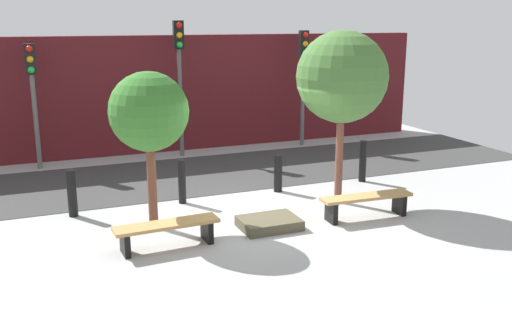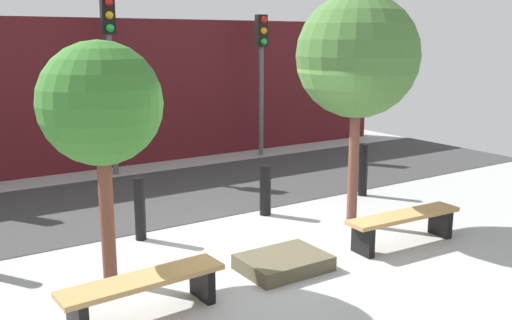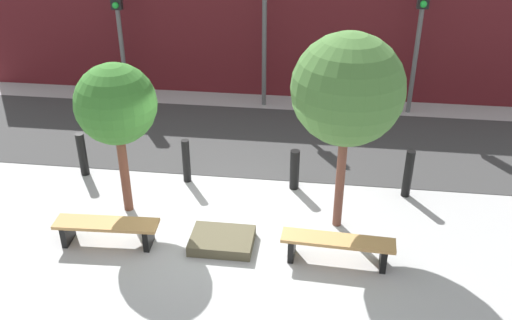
# 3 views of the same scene
# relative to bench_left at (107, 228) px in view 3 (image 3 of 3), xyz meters

# --- Properties ---
(ground_plane) EXTENTS (18.00, 18.00, 0.00)m
(ground_plane) POSITION_rel_bench_left_xyz_m (2.00, 0.84, -0.32)
(ground_plane) COLOR #A4A4A4
(road_strip) EXTENTS (18.00, 3.70, 0.01)m
(road_strip) POSITION_rel_bench_left_xyz_m (2.00, 4.39, -0.32)
(road_strip) COLOR #373737
(road_strip) RESTS_ON ground
(building_facade) EXTENTS (16.20, 0.50, 3.39)m
(building_facade) POSITION_rel_bench_left_xyz_m (2.00, 7.47, 1.37)
(building_facade) COLOR #511419
(building_facade) RESTS_ON ground
(bench_left) EXTENTS (1.83, 0.52, 0.45)m
(bench_left) POSITION_rel_bench_left_xyz_m (0.00, 0.00, 0.00)
(bench_left) COLOR black
(bench_left) RESTS_ON ground
(bench_right) EXTENTS (1.90, 0.48, 0.47)m
(bench_right) POSITION_rel_bench_left_xyz_m (4.00, 0.00, 0.02)
(bench_right) COLOR black
(bench_right) RESTS_ON ground
(planter_bed) EXTENTS (1.10, 0.82, 0.19)m
(planter_bed) POSITION_rel_bench_left_xyz_m (2.00, 0.20, -0.23)
(planter_bed) COLOR brown
(planter_bed) RESTS_ON ground
(tree_behind_left_bench) EXTENTS (1.46, 1.46, 2.94)m
(tree_behind_left_bench) POSITION_rel_bench_left_xyz_m (0.00, 1.10, 1.86)
(tree_behind_left_bench) COLOR brown
(tree_behind_left_bench) RESTS_ON ground
(tree_behind_right_bench) EXTENTS (1.89, 1.89, 3.63)m
(tree_behind_right_bench) POSITION_rel_bench_left_xyz_m (4.00, 1.10, 2.35)
(tree_behind_right_bench) COLOR brown
(tree_behind_right_bench) RESTS_ON ground
(bollard_far_left) EXTENTS (0.18, 0.18, 0.96)m
(bollard_far_left) POSITION_rel_bench_left_xyz_m (-1.36, 2.29, 0.15)
(bollard_far_left) COLOR black
(bollard_far_left) RESTS_ON ground
(bollard_left) EXTENTS (0.16, 0.16, 0.95)m
(bollard_left) POSITION_rel_bench_left_xyz_m (0.88, 2.29, 0.15)
(bollard_left) COLOR black
(bollard_left) RESTS_ON ground
(bollard_center) EXTENTS (0.19, 0.19, 0.86)m
(bollard_center) POSITION_rel_bench_left_xyz_m (3.12, 2.29, 0.11)
(bollard_center) COLOR black
(bollard_center) RESTS_ON ground
(bollard_right) EXTENTS (0.17, 0.17, 1.01)m
(bollard_right) POSITION_rel_bench_left_xyz_m (5.37, 2.29, 0.18)
(bollard_right) COLOR black
(bollard_right) RESTS_ON ground
(traffic_light_west) EXTENTS (0.28, 0.27, 3.24)m
(traffic_light_west) POSITION_rel_bench_left_xyz_m (-1.85, 6.52, 1.93)
(traffic_light_west) COLOR #5C5C5C
(traffic_light_west) RESTS_ON ground
(traffic_light_mid_west) EXTENTS (0.28, 0.27, 3.80)m
(traffic_light_mid_west) POSITION_rel_bench_left_xyz_m (2.00, 6.52, 2.30)
(traffic_light_mid_west) COLOR #525252
(traffic_light_mid_west) RESTS_ON ground
(traffic_light_mid_east) EXTENTS (0.28, 0.27, 3.51)m
(traffic_light_mid_east) POSITION_rel_bench_left_xyz_m (5.85, 6.52, 2.11)
(traffic_light_mid_east) COLOR #565656
(traffic_light_mid_east) RESTS_ON ground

